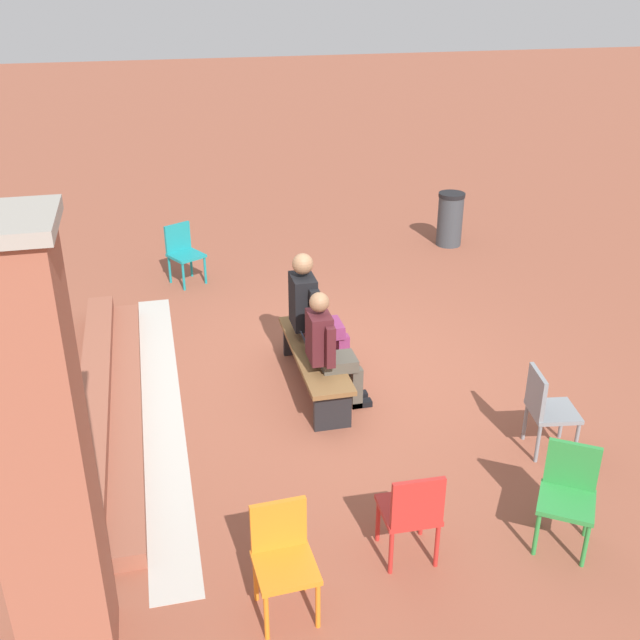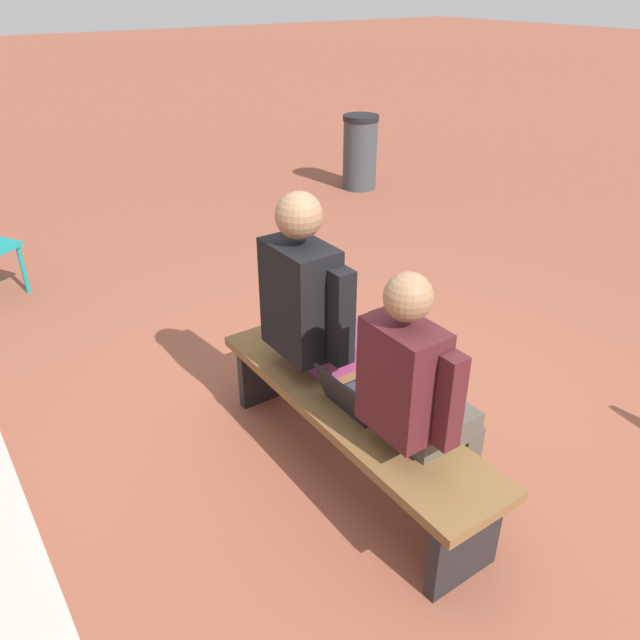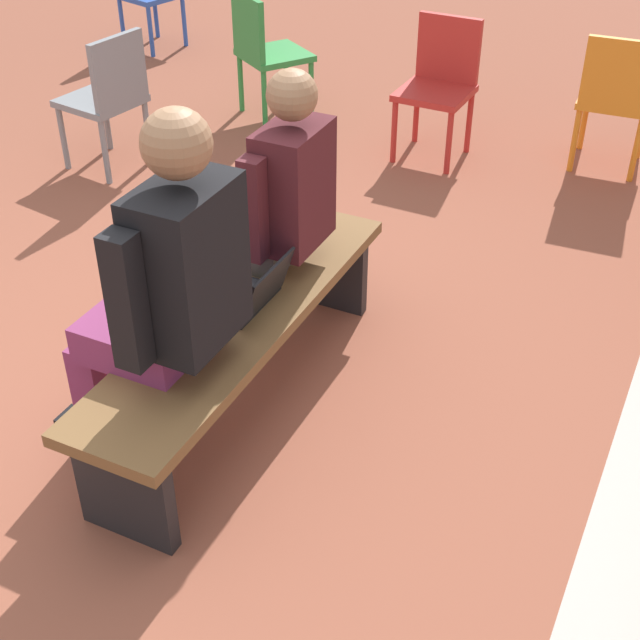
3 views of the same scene
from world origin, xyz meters
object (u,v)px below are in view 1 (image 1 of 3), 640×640
at_px(plastic_chair_near_bench_left, 183,250).
at_px(person_student, 329,346).
at_px(bench, 314,359).
at_px(laptop, 314,349).
at_px(plastic_chair_near_bench_right, 283,553).
at_px(plastic_chair_foreground, 568,490).
at_px(litter_bin, 450,219).
at_px(plastic_chair_far_left, 546,406).
at_px(person_adult, 313,311).
at_px(plastic_chair_far_right, 412,510).

bearing_deg(plastic_chair_near_bench_left, person_student, -161.73).
xyz_separation_m(bench, laptop, (-0.05, 0.01, 0.15)).
bearing_deg(plastic_chair_near_bench_right, plastic_chair_near_bench_left, 2.55).
xyz_separation_m(plastic_chair_foreground, litter_bin, (6.63, -1.71, -0.05)).
distance_m(plastic_chair_far_left, plastic_chair_near_bench_right, 3.00).
bearing_deg(litter_bin, plastic_chair_far_left, 166.81).
bearing_deg(plastic_chair_near_bench_left, laptop, -161.17).
bearing_deg(plastic_chair_far_left, litter_bin, -13.19).
distance_m(person_adult, laptop, 0.49).
bearing_deg(plastic_chair_near_bench_left, plastic_chair_far_left, -148.68).
height_order(plastic_chair_far_right, plastic_chair_foreground, same).
distance_m(laptop, plastic_chair_far_left, 2.40).
height_order(person_adult, plastic_chair_foreground, person_adult).
xyz_separation_m(person_adult, laptop, (-0.42, 0.08, -0.25)).
bearing_deg(plastic_chair_far_right, person_adult, 1.29).
distance_m(person_student, person_adult, 0.76).
bearing_deg(bench, plastic_chair_near_bench_right, 163.09).
bearing_deg(plastic_chair_foreground, plastic_chair_far_left, -20.44).
xyz_separation_m(laptop, litter_bin, (3.95, -3.12, -0.07)).
bearing_deg(plastic_chair_near_bench_right, laptop, -16.97).
height_order(laptop, plastic_chair_far_right, plastic_chair_far_right).
bearing_deg(plastic_chair_far_right, plastic_chair_far_left, -57.18).
bearing_deg(bench, plastic_chair_far_right, -177.00).
relative_size(person_student, plastic_chair_foreground, 1.54).
relative_size(person_student, plastic_chair_far_right, 1.54).
height_order(plastic_chair_near_bench_left, plastic_chair_foreground, same).
relative_size(bench, litter_bin, 2.09).
distance_m(plastic_chair_near_bench_right, litter_bin, 7.88).
distance_m(laptop, plastic_chair_near_bench_right, 2.98).
bearing_deg(plastic_chair_far_right, plastic_chair_near_bench_left, 12.22).
relative_size(plastic_chair_near_bench_left, plastic_chair_near_bench_right, 1.00).
relative_size(person_student, laptop, 4.04).
xyz_separation_m(person_student, plastic_chair_near_bench_right, (-2.51, 0.95, -0.21)).
bearing_deg(plastic_chair_near_bench_right, bench, -16.91).
bearing_deg(person_student, plastic_chair_foreground, -150.23).
bearing_deg(plastic_chair_far_left, laptop, 49.97).
height_order(laptop, plastic_chair_near_bench_right, plastic_chair_near_bench_right).
xyz_separation_m(plastic_chair_far_right, plastic_chair_near_bench_left, (5.99, 1.30, 0.00)).
relative_size(person_adult, plastic_chair_far_left, 1.68).
bearing_deg(plastic_chair_far_left, plastic_chair_far_right, 122.82).
bearing_deg(bench, plastic_chair_foreground, -152.82).
xyz_separation_m(person_adult, plastic_chair_near_bench_right, (-3.26, 0.95, -0.26)).
bearing_deg(laptop, litter_bin, -38.37).
bearing_deg(plastic_chair_far_right, person_student, 1.90).
distance_m(plastic_chair_far_right, plastic_chair_far_left, 2.00).
height_order(plastic_chair_near_bench_left, plastic_chair_near_bench_right, same).
height_order(person_student, plastic_chair_far_right, person_student).
height_order(plastic_chair_near_bench_left, plastic_chair_far_left, same).
xyz_separation_m(plastic_chair_foreground, plastic_chair_far_left, (1.14, -0.42, 0.00)).
distance_m(plastic_chair_far_right, plastic_chair_foreground, 1.26).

